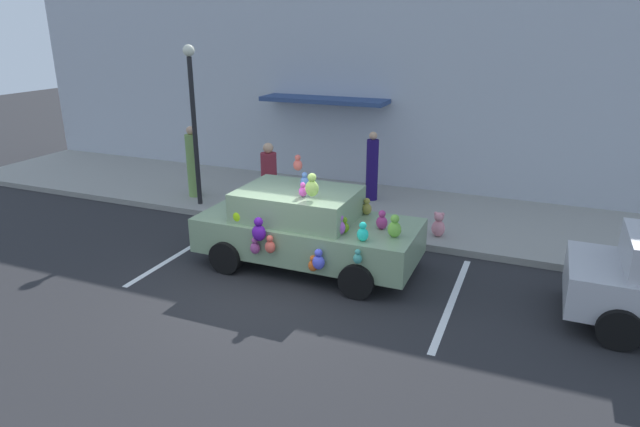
% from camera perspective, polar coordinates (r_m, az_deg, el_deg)
% --- Properties ---
extents(ground_plane, '(60.00, 60.00, 0.00)m').
position_cam_1_polar(ground_plane, '(9.92, -5.77, -8.24)').
color(ground_plane, '#262628').
extents(sidewalk, '(24.00, 4.00, 0.15)m').
position_cam_1_polar(sidewalk, '(14.13, 3.80, 0.69)').
color(sidewalk, gray).
rests_on(sidewalk, ground).
extents(storefront_building, '(24.00, 1.25, 6.40)m').
position_cam_1_polar(storefront_building, '(15.52, 6.67, 14.05)').
color(storefront_building, '#B2B7C1').
rests_on(storefront_building, ground).
extents(parking_stripe_front, '(0.12, 3.60, 0.01)m').
position_cam_1_polar(parking_stripe_front, '(9.89, 13.65, -8.82)').
color(parking_stripe_front, silver).
rests_on(parking_stripe_front, ground).
extents(parking_stripe_rear, '(0.12, 3.60, 0.01)m').
position_cam_1_polar(parking_stripe_rear, '(11.93, -14.07, -3.85)').
color(parking_stripe_rear, silver).
rests_on(parking_stripe_rear, ground).
extents(plush_covered_car, '(4.29, 2.16, 2.11)m').
position_cam_1_polar(plush_covered_car, '(10.64, -1.51, -1.48)').
color(plush_covered_car, gray).
rests_on(plush_covered_car, ground).
extents(teddy_bear_on_sidewalk, '(0.29, 0.24, 0.56)m').
position_cam_1_polar(teddy_bear_on_sidewalk, '(12.16, 12.28, -1.19)').
color(teddy_bear_on_sidewalk, pink).
rests_on(teddy_bear_on_sidewalk, sidewalk).
extents(street_lamp_post, '(0.28, 0.28, 3.95)m').
position_cam_1_polar(street_lamp_post, '(13.93, -13.13, 10.51)').
color(street_lamp_post, black).
rests_on(street_lamp_post, sidewalk).
extents(pedestrian_near_shopfront, '(0.34, 0.34, 1.89)m').
position_cam_1_polar(pedestrian_near_shopfront, '(14.93, -13.13, 5.08)').
color(pedestrian_near_shopfront, '#79A151').
rests_on(pedestrian_near_shopfront, sidewalk).
extents(pedestrian_walking_past, '(0.31, 0.31, 1.81)m').
position_cam_1_polar(pedestrian_walking_past, '(14.31, 5.47, 4.74)').
color(pedestrian_walking_past, '#1F1257').
rests_on(pedestrian_walking_past, sidewalk).
extents(pedestrian_by_lamp, '(0.39, 0.39, 1.73)m').
position_cam_1_polar(pedestrian_by_lamp, '(13.34, -5.34, 3.44)').
color(pedestrian_by_lamp, maroon).
rests_on(pedestrian_by_lamp, sidewalk).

